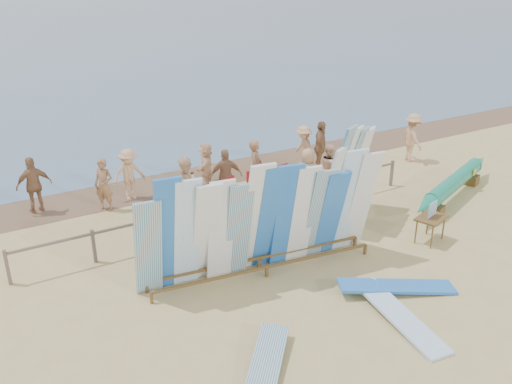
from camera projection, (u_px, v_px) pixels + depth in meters
ground at (295, 273)px, 13.13m from camera, size 160.00×160.00×0.00m
wet_sand_strip at (177, 180)px, 18.83m from camera, size 40.00×2.60×0.01m
fence at (235, 206)px, 15.26m from camera, size 12.08×0.08×0.90m
main_surfboard_rack at (263, 223)px, 12.66m from camera, size 6.05×1.52×2.96m
side_surfboard_rack at (345, 176)px, 15.44m from camera, size 2.63×1.76×3.00m
outrigger_canoe at (455, 183)px, 17.12m from camera, size 5.69×2.58×0.84m
vendor_table at (430, 228)px, 14.51m from camera, size 1.01×0.85×1.15m
flat_board_e at (263, 381)px, 9.72m from camera, size 2.23×2.38×0.26m
flat_board_d at (396, 292)px, 12.38m from camera, size 2.68×1.67×0.28m
flat_board_b at (398, 320)px, 11.40m from camera, size 0.89×2.75×0.22m
beach_chair_left at (256, 194)px, 16.94m from camera, size 0.82×0.83×0.95m
beach_chair_right at (235, 199)px, 16.66m from camera, size 0.75×0.76×0.89m
stroller at (288, 184)px, 17.45m from camera, size 0.56×0.75×0.97m
beachgoer_5 at (206, 165)px, 17.98m from camera, size 1.17×1.44×1.53m
beachgoer_extra_1 at (34, 185)px, 16.05m from camera, size 1.03×0.47×1.74m
beachgoer_6 at (307, 174)px, 17.05m from camera, size 0.87×0.81×1.65m
beachgoer_7 at (256, 167)px, 17.39m from camera, size 0.68×0.74×1.80m
beachgoer_1 at (104, 185)px, 16.22m from camera, size 0.65×0.65×1.63m
beachgoer_9 at (303, 148)px, 19.41m from camera, size 0.67×1.15×1.67m
beachgoer_10 at (320, 147)px, 19.18m from camera, size 1.15×1.07×1.88m
beachgoer_3 at (129, 174)px, 17.00m from camera, size 1.09×0.49×1.66m
beachgoer_8 at (330, 169)px, 17.47m from camera, size 0.70×0.89×1.65m
beachgoer_extra_0 at (412, 138)px, 20.33m from camera, size 0.82×1.28×1.83m
beachgoer_2 at (185, 187)px, 15.79m from camera, size 0.73×0.98×1.82m
beachgoer_4 at (226, 176)px, 16.75m from camera, size 1.10×0.70×1.73m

